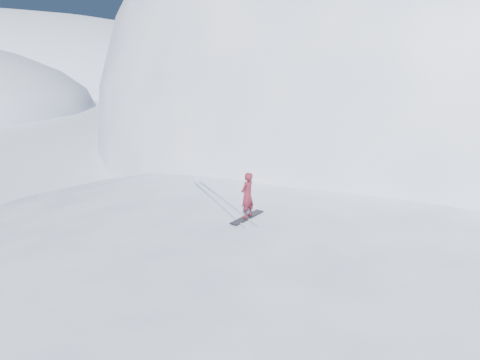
# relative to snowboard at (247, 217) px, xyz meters

# --- Properties ---
(ground) EXTENTS (400.00, 400.00, 0.00)m
(ground) POSITION_rel_snowboard_xyz_m (1.56, -2.93, -2.41)
(ground) COLOR white
(ground) RESTS_ON ground
(near_ridge) EXTENTS (36.00, 28.00, 4.80)m
(near_ridge) POSITION_rel_snowboard_xyz_m (2.56, 0.07, -2.41)
(near_ridge) COLOR white
(near_ridge) RESTS_ON ground
(summit_peak) EXTENTS (60.00, 56.00, 56.00)m
(summit_peak) POSITION_rel_snowboard_xyz_m (23.56, 23.07, -2.41)
(summit_peak) COLOR white
(summit_peak) RESTS_ON ground
(peak_shoulder) EXTENTS (28.00, 24.00, 18.00)m
(peak_shoulder) POSITION_rel_snowboard_xyz_m (11.56, 17.07, -2.41)
(peak_shoulder) COLOR white
(peak_shoulder) RESTS_ON ground
(wind_bumps) EXTENTS (16.00, 14.40, 1.00)m
(wind_bumps) POSITION_rel_snowboard_xyz_m (1.00, -0.81, -2.41)
(wind_bumps) COLOR white
(wind_bumps) RESTS_ON ground
(snowboard) EXTENTS (1.49, 1.28, 0.03)m
(snowboard) POSITION_rel_snowboard_xyz_m (0.00, 0.00, 0.00)
(snowboard) COLOR black
(snowboard) RESTS_ON near_ridge
(snowboarder) EXTENTS (0.70, 0.67, 1.62)m
(snowboarder) POSITION_rel_snowboard_xyz_m (0.00, 0.00, 0.82)
(snowboarder) COLOR maroon
(snowboarder) RESTS_ON snowboard
(board_tracks) EXTENTS (1.33, 5.95, 0.04)m
(board_tracks) POSITION_rel_snowboard_xyz_m (-0.55, 2.06, 0.01)
(board_tracks) COLOR silver
(board_tracks) RESTS_ON ground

